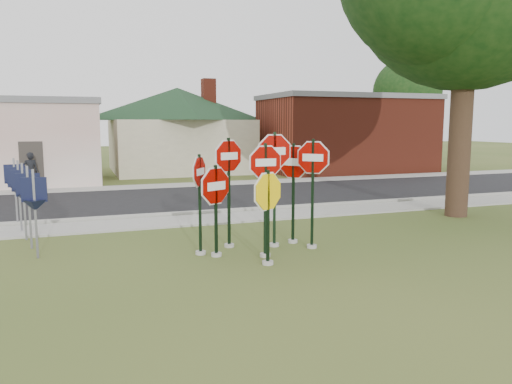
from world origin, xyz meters
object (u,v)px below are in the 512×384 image
object	(u,v)px
pedestrian	(31,172)
stop_sign_center	(265,184)
stop_sign_yellow	(268,206)
stop_sign_left	(216,199)

from	to	relation	value
pedestrian	stop_sign_center	bearing A→B (deg)	103.28
stop_sign_yellow	stop_sign_left	distance (m)	1.34
stop_sign_yellow	pedestrian	xyz separation A→B (m)	(-5.67, 14.01, -0.37)
stop_sign_left	pedestrian	distance (m)	13.86
stop_sign_center	pedestrian	xyz separation A→B (m)	(-5.84, 13.41, -0.75)
stop_sign_left	pedestrian	size ratio (longest dim) A/B	1.29
stop_sign_yellow	pedestrian	distance (m)	15.12
stop_sign_center	pedestrian	distance (m)	14.65
stop_sign_yellow	stop_sign_left	xyz separation A→B (m)	(-0.86, 1.02, 0.05)
stop_sign_center	stop_sign_yellow	xyz separation A→B (m)	(-0.17, -0.60, -0.38)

